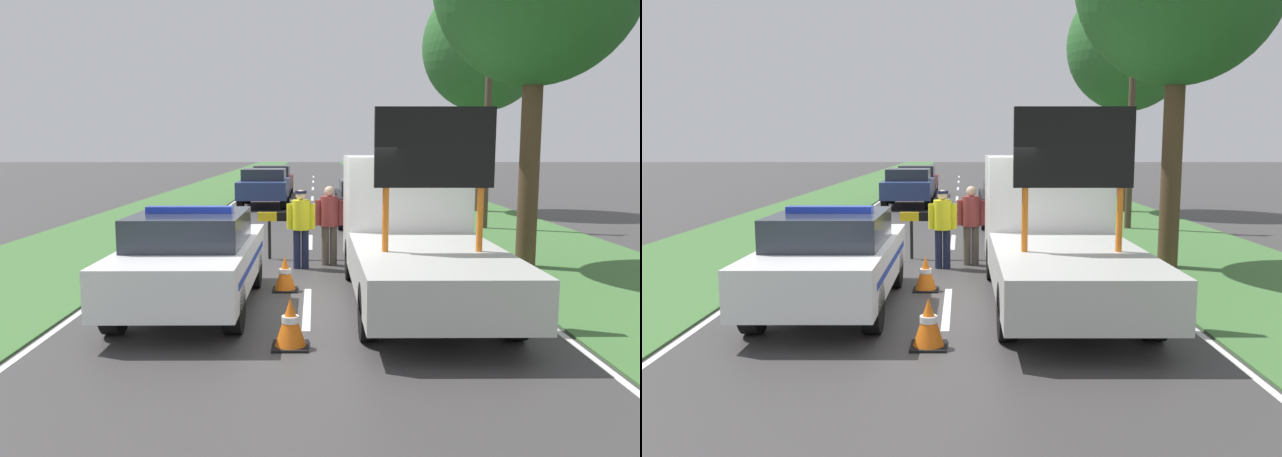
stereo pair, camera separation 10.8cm
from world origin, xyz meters
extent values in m
plane|color=#3D3A3A|center=(0.00, 0.00, 0.00)|extent=(160.00, 160.00, 0.00)
cube|color=silver|center=(0.00, -0.13, 0.00)|extent=(0.12, 2.50, 0.01)
cube|color=silver|center=(0.00, 6.49, 0.00)|extent=(0.12, 2.50, 0.01)
cube|color=silver|center=(0.00, 13.12, 0.00)|extent=(0.12, 2.50, 0.01)
cube|color=silver|center=(0.00, 19.74, 0.00)|extent=(0.12, 2.50, 0.01)
cube|color=silver|center=(0.00, 26.37, 0.00)|extent=(0.12, 2.50, 0.01)
cube|color=silver|center=(0.00, 32.99, 0.00)|extent=(0.12, 2.50, 0.01)
cube|color=silver|center=(0.00, 39.62, 0.00)|extent=(0.12, 2.50, 0.01)
cube|color=silver|center=(-3.45, 15.30, 0.00)|extent=(0.10, 59.86, 0.01)
cube|color=silver|center=(3.45, 15.30, 0.00)|extent=(0.10, 59.86, 0.01)
cube|color=#427038|center=(-5.65, 20.00, 0.01)|extent=(4.21, 120.00, 0.03)
cube|color=#427038|center=(5.65, 20.00, 0.01)|extent=(4.21, 120.00, 0.03)
cube|color=white|center=(-1.77, -0.08, 0.69)|extent=(1.85, 4.42, 0.67)
cube|color=#282D38|center=(-1.77, -0.21, 1.27)|extent=(1.63, 2.03, 0.47)
cylinder|color=black|center=(-2.58, 1.29, 0.36)|extent=(0.24, 0.72, 0.72)
cylinder|color=black|center=(-0.97, 1.29, 0.36)|extent=(0.24, 0.72, 0.72)
cylinder|color=black|center=(-2.58, -1.45, 0.36)|extent=(0.24, 0.72, 0.72)
cylinder|color=black|center=(-0.97, -1.45, 0.36)|extent=(0.24, 0.72, 0.72)
cube|color=#1E38C6|center=(-1.77, -0.21, 1.55)|extent=(1.30, 0.24, 0.10)
cube|color=#193399|center=(-1.77, -0.08, 0.73)|extent=(1.86, 3.63, 0.10)
cube|color=black|center=(-1.77, 2.17, 0.63)|extent=(1.02, 0.08, 0.40)
cube|color=white|center=(1.77, 1.96, 1.35)|extent=(2.14, 2.11, 1.94)
cube|color=#232833|center=(1.77, 2.99, 1.70)|extent=(1.82, 0.04, 0.85)
cube|color=#B2B2AD|center=(1.77, -1.00, 0.71)|extent=(2.14, 3.80, 0.66)
cylinder|color=#D16619|center=(1.11, -1.00, 1.49)|extent=(0.09, 0.09, 0.90)
cylinder|color=#D16619|center=(2.44, -1.00, 1.49)|extent=(0.09, 0.09, 0.90)
cube|color=black|center=(1.77, -1.00, 2.49)|extent=(1.66, 0.12, 1.11)
cylinder|color=black|center=(0.82, 1.96, 0.39)|extent=(0.24, 0.77, 0.77)
cylinder|color=black|center=(2.72, 1.96, 0.39)|extent=(0.24, 0.77, 0.77)
cylinder|color=black|center=(0.82, -1.76, 0.39)|extent=(0.24, 0.77, 0.77)
cylinder|color=black|center=(2.72, -1.76, 0.39)|extent=(0.24, 0.77, 0.77)
cylinder|color=black|center=(-0.89, 4.09, 0.42)|extent=(0.07, 0.07, 0.85)
cylinder|color=black|center=(1.13, 4.09, 0.42)|extent=(0.07, 0.07, 0.85)
cube|color=yellow|center=(-0.93, 4.09, 0.95)|extent=(0.42, 0.08, 0.20)
cube|color=black|center=(-0.51, 4.09, 0.95)|extent=(0.42, 0.08, 0.20)
cube|color=yellow|center=(-0.09, 4.09, 0.95)|extent=(0.42, 0.08, 0.20)
cube|color=black|center=(0.33, 4.09, 0.95)|extent=(0.42, 0.08, 0.20)
cube|color=yellow|center=(0.75, 4.09, 0.95)|extent=(0.42, 0.08, 0.20)
cube|color=black|center=(1.17, 4.09, 0.95)|extent=(0.42, 0.08, 0.20)
cylinder|color=#191E38|center=(-0.25, 2.99, 0.40)|extent=(0.15, 0.15, 0.81)
cylinder|color=#191E38|center=(-0.08, 2.99, 0.40)|extent=(0.15, 0.15, 0.81)
cylinder|color=yellow|center=(-0.16, 2.99, 1.11)|extent=(0.37, 0.37, 0.61)
cylinder|color=yellow|center=(-0.39, 2.99, 1.08)|extent=(0.12, 0.12, 0.51)
cylinder|color=yellow|center=(0.07, 2.99, 1.08)|extent=(0.12, 0.12, 0.51)
sphere|color=beige|center=(-0.16, 2.99, 1.52)|extent=(0.21, 0.21, 0.21)
cylinder|color=#141933|center=(-0.16, 2.99, 1.57)|extent=(0.24, 0.24, 0.05)
cylinder|color=brown|center=(0.34, 3.36, 0.42)|extent=(0.16, 0.16, 0.83)
cylinder|color=brown|center=(0.51, 3.36, 0.42)|extent=(0.16, 0.16, 0.83)
cylinder|color=maroon|center=(0.43, 3.36, 1.15)|extent=(0.38, 0.38, 0.62)
cylinder|color=maroon|center=(0.19, 3.36, 1.11)|extent=(0.12, 0.12, 0.53)
cylinder|color=maroon|center=(0.66, 3.36, 1.11)|extent=(0.12, 0.12, 0.53)
sphere|color=beige|center=(0.43, 3.36, 1.57)|extent=(0.22, 0.22, 0.22)
cube|color=black|center=(-0.40, 1.03, 0.01)|extent=(0.44, 0.44, 0.03)
cone|color=orange|center=(-0.40, 1.03, 0.32)|extent=(0.37, 0.37, 0.58)
cylinder|color=white|center=(-0.40, 1.03, 0.35)|extent=(0.21, 0.21, 0.08)
cube|color=black|center=(1.81, 4.42, 0.01)|extent=(0.40, 0.40, 0.03)
cone|color=orange|center=(1.81, 4.42, 0.29)|extent=(0.34, 0.34, 0.52)
cylinder|color=white|center=(1.81, 4.42, 0.32)|extent=(0.19, 0.19, 0.07)
cube|color=black|center=(2.98, 4.03, 0.01)|extent=(0.48, 0.48, 0.03)
cone|color=orange|center=(2.98, 4.03, 0.35)|extent=(0.41, 0.41, 0.64)
cylinder|color=white|center=(2.98, 4.03, 0.38)|extent=(0.23, 0.23, 0.09)
cube|color=black|center=(-2.40, 3.18, 0.01)|extent=(0.52, 0.52, 0.03)
cone|color=orange|center=(-2.40, 3.18, 0.37)|extent=(0.44, 0.44, 0.69)
cylinder|color=white|center=(-2.40, 3.18, 0.41)|extent=(0.25, 0.25, 0.10)
cube|color=black|center=(-0.19, -2.05, 0.01)|extent=(0.46, 0.46, 0.03)
cone|color=orange|center=(-0.19, -2.05, 0.33)|extent=(0.39, 0.39, 0.61)
cylinder|color=white|center=(-0.19, -2.05, 0.36)|extent=(0.22, 0.22, 0.09)
cube|color=black|center=(1.71, 10.14, 0.68)|extent=(1.80, 4.17, 0.63)
cube|color=#282D38|center=(1.71, 10.01, 1.21)|extent=(1.58, 1.92, 0.44)
cylinder|color=black|center=(0.94, 11.43, 0.36)|extent=(0.24, 0.72, 0.72)
cylinder|color=black|center=(2.49, 11.43, 0.36)|extent=(0.24, 0.72, 0.72)
cylinder|color=black|center=(0.94, 8.84, 0.36)|extent=(0.24, 0.72, 0.72)
cylinder|color=black|center=(2.49, 8.84, 0.36)|extent=(0.24, 0.72, 0.72)
cube|color=navy|center=(-1.95, 15.98, 0.74)|extent=(1.93, 4.08, 0.69)
cube|color=#282D38|center=(-1.95, 15.85, 1.32)|extent=(1.70, 1.88, 0.46)
cylinder|color=black|center=(-2.80, 17.24, 0.40)|extent=(0.24, 0.79, 0.79)
cylinder|color=black|center=(-1.10, 17.24, 0.40)|extent=(0.24, 0.79, 0.79)
cylinder|color=black|center=(-2.80, 14.71, 0.40)|extent=(0.24, 0.79, 0.79)
cylinder|color=black|center=(-1.10, 14.71, 0.40)|extent=(0.24, 0.79, 0.79)
cube|color=maroon|center=(-2.00, 21.53, 0.66)|extent=(1.93, 4.31, 0.62)
cube|color=#282D38|center=(-2.00, 21.40, 1.23)|extent=(1.70, 1.98, 0.52)
cylinder|color=black|center=(-2.84, 22.87, 0.35)|extent=(0.24, 0.70, 0.70)
cylinder|color=black|center=(-1.15, 22.87, 0.35)|extent=(0.24, 0.70, 0.70)
cylinder|color=black|center=(-2.84, 20.20, 0.35)|extent=(0.24, 0.70, 0.70)
cylinder|color=black|center=(-1.15, 20.20, 0.35)|extent=(0.24, 0.70, 0.70)
cylinder|color=#4C3823|center=(6.34, 13.83, 2.21)|extent=(0.42, 0.42, 4.42)
ellipsoid|color=#2D662D|center=(6.34, 13.83, 6.12)|extent=(4.51, 4.51, 4.74)
cylinder|color=#4C3823|center=(4.48, 3.02, 2.15)|extent=(0.40, 0.40, 4.30)
cylinder|color=#473828|center=(5.23, 9.01, 3.15)|extent=(0.20, 0.20, 6.30)
cube|color=#473828|center=(5.23, 9.01, 5.67)|extent=(1.20, 0.10, 0.10)
camera|label=1|loc=(0.13, -9.63, 2.54)|focal=35.00mm
camera|label=2|loc=(0.23, -9.63, 2.54)|focal=35.00mm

